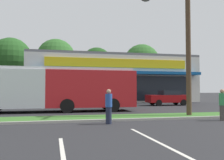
{
  "coord_description": "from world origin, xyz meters",
  "views": [
    {
      "loc": [
        -3.54,
        0.19,
        1.63
      ],
      "look_at": [
        0.67,
        18.1,
        2.35
      ],
      "focal_mm": 39.9,
      "sensor_mm": 36.0,
      "label": 1
    }
  ],
  "objects_px": {
    "pedestrian_by_pole": "(222,105)",
    "pedestrian_mid": "(109,106)",
    "city_bus": "(54,88)",
    "car_3": "(113,99)",
    "car_1": "(63,99)",
    "utility_pole": "(186,28)",
    "car_0": "(168,98)"
  },
  "relations": [
    {
      "from": "pedestrian_by_pole",
      "to": "pedestrian_mid",
      "type": "height_order",
      "value": "pedestrian_by_pole"
    },
    {
      "from": "city_bus",
      "to": "pedestrian_by_pole",
      "type": "xyz_separation_m",
      "value": [
        8.71,
        -7.37,
        -0.93
      ]
    },
    {
      "from": "car_3",
      "to": "car_1",
      "type": "bearing_deg",
      "value": 0.89
    },
    {
      "from": "utility_pole",
      "to": "pedestrian_mid",
      "type": "relative_size",
      "value": 6.09
    },
    {
      "from": "pedestrian_by_pole",
      "to": "pedestrian_mid",
      "type": "relative_size",
      "value": 1.0
    },
    {
      "from": "utility_pole",
      "to": "car_1",
      "type": "bearing_deg",
      "value": 123.8
    },
    {
      "from": "car_0",
      "to": "pedestrian_by_pole",
      "type": "relative_size",
      "value": 2.64
    },
    {
      "from": "car_1",
      "to": "pedestrian_mid",
      "type": "distance_m",
      "value": 12.34
    },
    {
      "from": "utility_pole",
      "to": "car_3",
      "type": "height_order",
      "value": "utility_pole"
    },
    {
      "from": "car_0",
      "to": "car_1",
      "type": "distance_m",
      "value": 10.83
    },
    {
      "from": "utility_pole",
      "to": "city_bus",
      "type": "bearing_deg",
      "value": 145.43
    },
    {
      "from": "car_1",
      "to": "pedestrian_mid",
      "type": "xyz_separation_m",
      "value": [
        1.68,
        -12.23,
        0.06
      ]
    },
    {
      "from": "car_1",
      "to": "car_3",
      "type": "distance_m",
      "value": 4.89
    },
    {
      "from": "car_0",
      "to": "car_1",
      "type": "xyz_separation_m",
      "value": [
        -10.83,
        -0.26,
        -0.02
      ]
    },
    {
      "from": "utility_pole",
      "to": "pedestrian_mid",
      "type": "distance_m",
      "value": 7.2
    },
    {
      "from": "city_bus",
      "to": "car_1",
      "type": "bearing_deg",
      "value": -99.43
    },
    {
      "from": "city_bus",
      "to": "utility_pole",
      "type": "bearing_deg",
      "value": 145.83
    },
    {
      "from": "car_1",
      "to": "utility_pole",
      "type": "bearing_deg",
      "value": 123.8
    },
    {
      "from": "utility_pole",
      "to": "city_bus",
      "type": "distance_m",
      "value": 10.11
    },
    {
      "from": "pedestrian_by_pole",
      "to": "city_bus",
      "type": "bearing_deg",
      "value": -55.93
    },
    {
      "from": "city_bus",
      "to": "pedestrian_mid",
      "type": "relative_size",
      "value": 7.26
    },
    {
      "from": "utility_pole",
      "to": "car_0",
      "type": "relative_size",
      "value": 2.3
    },
    {
      "from": "car_0",
      "to": "car_3",
      "type": "bearing_deg",
      "value": 1.78
    },
    {
      "from": "car_0",
      "to": "car_3",
      "type": "relative_size",
      "value": 1.02
    },
    {
      "from": "utility_pole",
      "to": "pedestrian_mid",
      "type": "xyz_separation_m",
      "value": [
        -5.23,
        -1.91,
        -4.57
      ]
    },
    {
      "from": "utility_pole",
      "to": "car_1",
      "type": "relative_size",
      "value": 2.15
    },
    {
      "from": "car_0",
      "to": "pedestrian_mid",
      "type": "distance_m",
      "value": 15.48
    },
    {
      "from": "pedestrian_mid",
      "to": "car_0",
      "type": "bearing_deg",
      "value": 6.39
    },
    {
      "from": "city_bus",
      "to": "car_3",
      "type": "xyz_separation_m",
      "value": [
        5.75,
        5.04,
        -1.03
      ]
    },
    {
      "from": "utility_pole",
      "to": "car_0",
      "type": "bearing_deg",
      "value": 69.67
    },
    {
      "from": "pedestrian_by_pole",
      "to": "car_1",
      "type": "bearing_deg",
      "value": -73.22
    },
    {
      "from": "car_1",
      "to": "car_3",
      "type": "relative_size",
      "value": 1.09
    }
  ]
}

